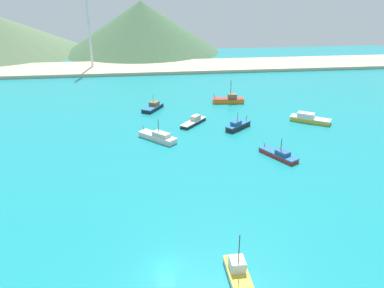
# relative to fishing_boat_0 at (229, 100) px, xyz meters

# --- Properties ---
(ground) EXTENTS (260.00, 280.00, 0.50)m
(ground) POSITION_rel_fishing_boat_0_xyz_m (-24.02, -43.20, -1.21)
(ground) COLOR teal
(fishing_boat_0) EXTENTS (9.95, 3.64, 7.01)m
(fishing_boat_0) POSITION_rel_fishing_boat_0_xyz_m (0.00, 0.00, 0.00)
(fishing_boat_0) COLOR orange
(fishing_boat_0) RESTS_ON ground
(fishing_boat_1) EXTENTS (6.97, 9.57, 4.50)m
(fishing_boat_1) POSITION_rel_fishing_boat_0_xyz_m (2.67, -40.65, -0.30)
(fishing_boat_1) COLOR red
(fishing_boat_1) RESTS_ON ground
(fishing_boat_2) EXTENTS (10.54, 8.37, 2.39)m
(fishing_boat_2) POSITION_rel_fishing_boat_0_xyz_m (18.00, -19.72, -0.07)
(fishing_boat_2) COLOR gold
(fishing_boat_2) RESTS_ON ground
(fishing_boat_4) EXTENTS (2.74, 7.58, 6.65)m
(fishing_boat_4) POSITION_rel_fishing_boat_0_xyz_m (-14.64, -76.35, -0.15)
(fishing_boat_4) COLOR silver
(fishing_boat_4) RESTS_ON ground
(fishing_boat_5) EXTENTS (6.84, 8.59, 4.40)m
(fishing_boat_5) POSITION_rel_fishing_boat_0_xyz_m (-23.66, -3.98, -0.19)
(fishing_boat_5) COLOR #232328
(fishing_boat_5) RESTS_ON ground
(fishing_boat_6) EXTENTS (7.77, 8.63, 2.11)m
(fishing_boat_6) POSITION_rel_fishing_boat_0_xyz_m (-13.20, -17.61, -0.25)
(fishing_boat_6) COLOR #232328
(fishing_boat_6) RESTS_ON ground
(fishing_boat_8) EXTENTS (9.30, 9.33, 5.33)m
(fishing_boat_8) POSITION_rel_fishing_boat_0_xyz_m (-23.12, -27.72, -0.10)
(fishing_boat_8) COLOR silver
(fishing_boat_8) RESTS_ON ground
(fishing_boat_10) EXTENTS (7.57, 6.93, 4.63)m
(fishing_boat_10) POSITION_rel_fishing_boat_0_xyz_m (-2.37, -22.54, -0.10)
(fishing_boat_10) COLOR #232328
(fishing_boat_10) RESTS_ON ground
(beach_strip) EXTENTS (247.00, 24.51, 1.20)m
(beach_strip) POSITION_rel_fishing_boat_0_xyz_m (-24.02, 51.71, -0.36)
(beach_strip) COLOR #C6B793
(beach_strip) RESTS_ON ground
(hill_central) EXTENTS (78.83, 78.83, 24.89)m
(hill_central) POSITION_rel_fishing_boat_0_xyz_m (-26.14, 93.46, 11.49)
(hill_central) COLOR #476B47
(hill_central) RESTS_ON ground
(radio_tower) EXTENTS (3.77, 3.02, 37.73)m
(radio_tower) POSITION_rel_fishing_boat_0_xyz_m (-47.23, 53.37, 18.28)
(radio_tower) COLOR silver
(radio_tower) RESTS_ON ground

